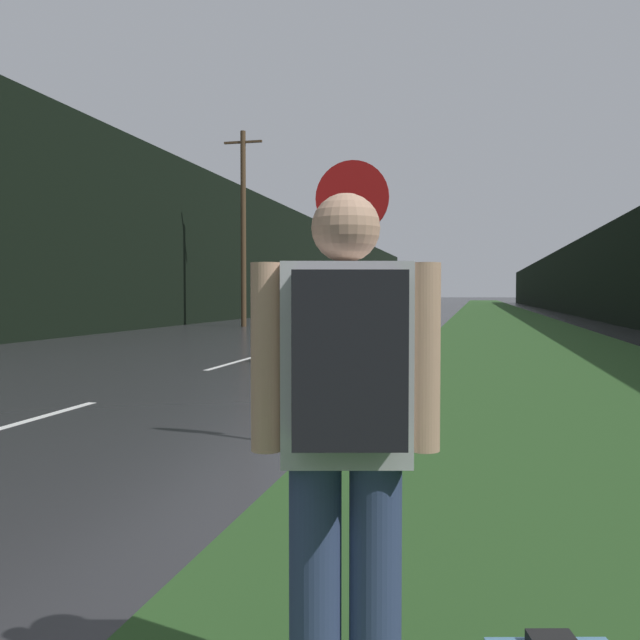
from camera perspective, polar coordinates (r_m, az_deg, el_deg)
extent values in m
cube|color=#26471E|center=(39.96, 15.17, 0.01)|extent=(6.00, 240.00, 0.02)
cube|color=silver|center=(8.65, -23.90, -7.91)|extent=(0.12, 3.00, 0.01)
cube|color=silver|center=(14.79, -7.35, -3.59)|extent=(0.12, 3.00, 0.01)
cube|color=silver|center=(21.47, -0.82, -1.77)|extent=(0.12, 3.00, 0.01)
cube|color=silver|center=(28.30, 2.59, -0.81)|extent=(0.12, 3.00, 0.01)
cube|color=black|center=(52.10, -3.41, 4.95)|extent=(2.00, 140.00, 7.96)
cube|color=black|center=(50.47, 21.61, 3.26)|extent=(2.00, 140.00, 5.11)
cylinder|color=#4C3823|center=(31.26, -6.47, 7.60)|extent=(0.24, 0.24, 8.87)
cube|color=#4C3823|center=(31.87, -6.50, 14.66)|extent=(1.80, 0.10, 0.10)
cylinder|color=slate|center=(6.35, 2.68, -2.07)|extent=(0.07, 0.07, 2.04)
cylinder|color=#B71414|center=(6.40, 2.71, 10.25)|extent=(0.69, 0.02, 0.69)
cylinder|color=navy|center=(2.48, -0.41, -22.29)|extent=(0.18, 0.18, 0.93)
cylinder|color=navy|center=(2.49, 4.68, -22.21)|extent=(0.18, 0.18, 0.93)
cube|color=silver|center=(2.27, 2.17, -3.60)|extent=(0.47, 0.33, 0.67)
sphere|color=tan|center=(2.27, 2.19, 7.76)|extent=(0.23, 0.23, 0.23)
cylinder|color=tan|center=(2.28, -4.54, -3.13)|extent=(0.10, 0.10, 0.63)
cylinder|color=tan|center=(2.30, 8.82, -3.10)|extent=(0.10, 0.10, 0.63)
cube|color=black|center=(2.06, 2.43, -3.27)|extent=(0.37, 0.25, 0.54)
cube|color=black|center=(16.51, 1.40, -0.78)|extent=(1.76, 4.71, 0.62)
cube|color=black|center=(16.72, 1.57, 1.20)|extent=(1.50, 2.12, 0.51)
cylinder|color=black|center=(14.94, 3.42, -2.15)|extent=(0.20, 0.72, 0.72)
cylinder|color=black|center=(15.31, -2.78, -2.05)|extent=(0.20, 0.72, 0.72)
cylinder|color=black|center=(17.81, 4.99, -1.45)|extent=(0.20, 0.72, 0.72)
cylinder|color=black|center=(18.13, -0.26, -1.38)|extent=(0.20, 0.72, 0.72)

